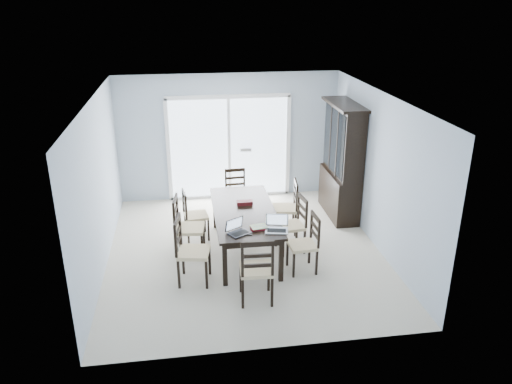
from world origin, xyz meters
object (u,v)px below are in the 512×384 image
chair_end_near (257,264)px  chair_right_mid (296,218)px  chair_left_far (191,210)px  chair_right_near (308,237)px  chair_end_far (236,188)px  game_box (245,203)px  cell_phone (249,234)px  chair_left_near (186,243)px  chair_left_mid (183,220)px  laptop_silver (277,228)px  china_hutch (342,162)px  laptop_dark (239,231)px  dining_table (244,215)px  hot_tub (206,159)px  chair_right_far (289,201)px

chair_end_near → chair_right_mid: bearing=62.2°
chair_left_far → chair_right_near: bearing=45.0°
chair_right_near → chair_end_far: size_ratio=1.01×
chair_left_far → game_box: size_ratio=4.02×
chair_right_near → cell_phone: size_ratio=10.18×
chair_left_far → cell_phone: size_ratio=9.87×
chair_left_near → chair_left_far: bearing=-174.2°
chair_left_mid → game_box: chair_left_mid is taller
chair_left_mid → laptop_silver: size_ratio=3.09×
china_hutch → laptop_dark: bearing=-136.7°
laptop_dark → chair_right_mid: bearing=5.8°
laptop_dark → chair_end_near: bearing=-108.9°
dining_table → chair_end_near: size_ratio=1.85×
china_hutch → chair_end_far: 2.08m
chair_right_mid → laptop_silver: chair_right_mid is taller
chair_right_near → laptop_silver: (-0.51, -0.09, 0.24)m
chair_left_far → hot_tub: (0.43, 2.84, -0.02)m
dining_table → game_box: bearing=81.4°
chair_left_far → chair_right_near: size_ratio=0.97×
chair_right_far → chair_end_near: size_ratio=0.94×
chair_right_far → chair_right_near: bearing=-173.1°
chair_left_far → chair_end_far: size_ratio=0.98×
chair_end_near → hot_tub: (-0.41, 5.00, -0.10)m
china_hutch → game_box: china_hutch is taller
chair_left_far → laptop_dark: (0.69, -1.45, 0.25)m
chair_left_far → hot_tub: 2.87m
chair_right_near → cell_phone: (-0.94, -0.14, 0.19)m
chair_end_far → cell_phone: (-0.07, -2.40, 0.19)m
chair_end_far → laptop_silver: bearing=95.5°
chair_left_near → hot_tub: 4.30m
cell_phone → chair_left_far: bearing=133.7°
chair_right_near → laptop_silver: bearing=96.3°
chair_left_far → hot_tub: size_ratio=0.46×
chair_right_mid → hot_tub: (-1.29, 3.52, -0.05)m
chair_left_near → laptop_silver: bearing=98.7°
dining_table → chair_right_far: size_ratio=1.96×
chair_right_near → chair_right_far: size_ratio=0.96×
chair_left_near → chair_left_far: chair_left_near is taller
cell_phone → hot_tub: 4.37m
chair_left_far → chair_left_near: bearing=-11.2°
laptop_dark → game_box: laptop_dark is taller
chair_end_near → game_box: size_ratio=4.60×
chair_end_near → dining_table: bearing=92.1°
chair_left_far → chair_end_far: 1.26m
chair_end_near → laptop_silver: (0.41, 0.70, 0.18)m
chair_left_near → china_hutch: bearing=134.3°
laptop_silver → game_box: size_ratio=1.48×
dining_table → china_hutch: bearing=31.7°
cell_phone → chair_end_far: bearing=103.5°
chair_left_mid → chair_left_near: bearing=9.3°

